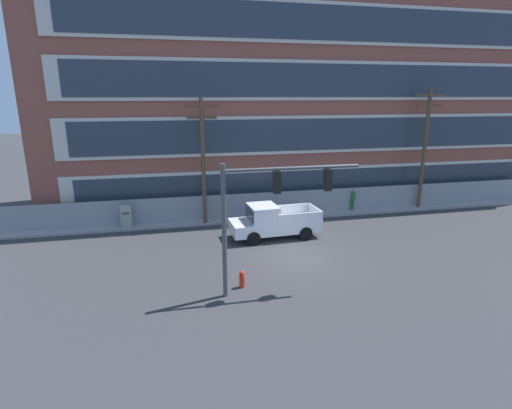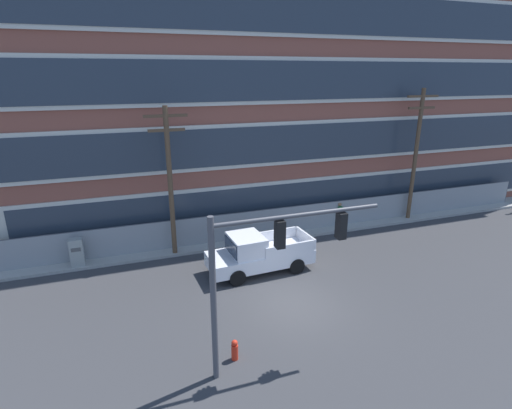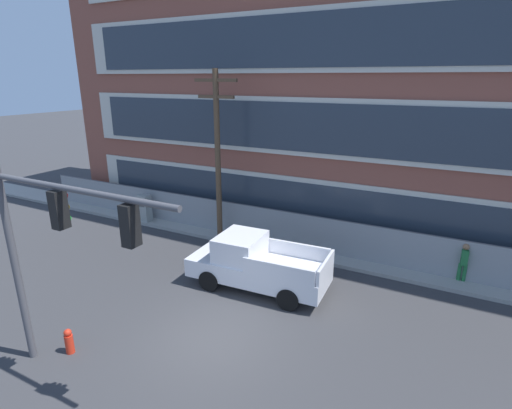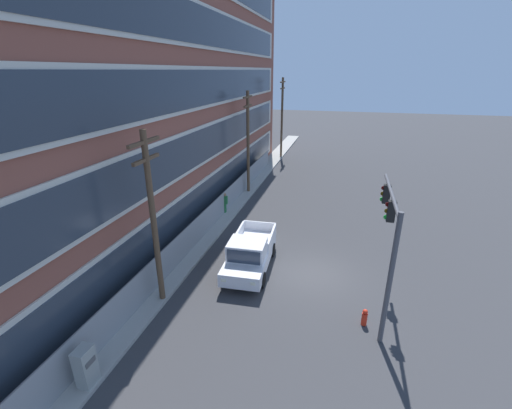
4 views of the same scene
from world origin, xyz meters
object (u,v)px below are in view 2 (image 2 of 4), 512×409
object	(u,v)px
traffic_signal_mast	(266,258)
electrical_cabinet	(77,254)
fire_hydrant	(235,350)
utility_pole_midblock	(416,151)
utility_pole_near_corner	(170,177)
pickup_truck_white	(258,254)
pedestrian_near_cabinet	(339,213)

from	to	relation	value
traffic_signal_mast	electrical_cabinet	size ratio (longest dim) A/B	3.55
fire_hydrant	utility_pole_midblock	bearing A→B (deg)	32.02
utility_pole_near_corner	utility_pole_midblock	distance (m)	15.81
pickup_truck_white	pedestrian_near_cabinet	bearing A→B (deg)	29.24
electrical_cabinet	pedestrian_near_cabinet	xyz separation A→B (m)	(15.51, 0.55, 0.16)
pickup_truck_white	fire_hydrant	world-z (taller)	pickup_truck_white
traffic_signal_mast	pedestrian_near_cabinet	distance (m)	14.10
utility_pole_near_corner	utility_pole_midblock	world-z (taller)	utility_pole_midblock
electrical_cabinet	fire_hydrant	bearing A→B (deg)	-58.80
fire_hydrant	pickup_truck_white	bearing A→B (deg)	63.28
electrical_cabinet	pedestrian_near_cabinet	world-z (taller)	pedestrian_near_cabinet
utility_pole_near_corner	electrical_cabinet	bearing A→B (deg)	179.04
pedestrian_near_cabinet	fire_hydrant	xyz separation A→B (m)	(-9.92, -9.79, -0.59)
fire_hydrant	traffic_signal_mast	bearing A→B (deg)	-33.85
pickup_truck_white	pedestrian_near_cabinet	xyz separation A→B (m)	(6.95, 3.89, 0.02)
electrical_cabinet	fire_hydrant	world-z (taller)	electrical_cabinet
utility_pole_midblock	pedestrian_near_cabinet	size ratio (longest dim) A/B	5.13
traffic_signal_mast	electrical_cabinet	xyz separation A→B (m)	(-6.49, 9.84, -3.22)
utility_pole_midblock	fire_hydrant	xyz separation A→B (m)	(-15.10, -9.45, -4.39)
traffic_signal_mast	pickup_truck_white	distance (m)	7.49
pickup_truck_white	pedestrian_near_cabinet	world-z (taller)	pickup_truck_white
traffic_signal_mast	utility_pole_midblock	distance (m)	17.42
pickup_truck_white	utility_pole_near_corner	bearing A→B (deg)	138.45
traffic_signal_mast	utility_pole_midblock	xyz separation A→B (m)	(14.21, 10.05, 0.74)
pickup_truck_white	electrical_cabinet	bearing A→B (deg)	158.73
traffic_signal_mast	electrical_cabinet	bearing A→B (deg)	123.41
pickup_truck_white	electrical_cabinet	world-z (taller)	pickup_truck_white
utility_pole_midblock	fire_hydrant	size ratio (longest dim) A/B	11.11
pickup_truck_white	utility_pole_near_corner	xyz separation A→B (m)	(-3.67, 3.25, 3.47)
pickup_truck_white	utility_pole_midblock	size ratio (longest dim) A/B	0.62
pickup_truck_white	fire_hydrant	bearing A→B (deg)	-116.72
utility_pole_midblock	electrical_cabinet	bearing A→B (deg)	-179.42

